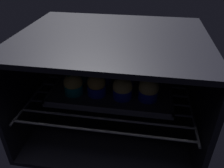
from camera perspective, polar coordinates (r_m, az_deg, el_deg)
oven_cavity at (r=82.12cm, az=0.38°, el=1.06°), size 59.00×47.00×37.00cm
oven_rack at (r=80.43cm, az=-0.10°, el=-2.55°), size 54.80×42.00×0.80cm
baking_tray at (r=80.53cm, az=0.00°, el=-1.57°), size 41.76×24.70×2.20cm
muffin_row0_col0 at (r=77.34cm, az=-9.82°, el=-0.08°), size 6.44×6.44×7.58cm
muffin_row0_col1 at (r=75.85cm, az=-3.94°, el=-0.29°), size 6.37×6.37×7.69cm
muffin_row0_col2 at (r=74.12cm, az=2.66°, el=-1.19°), size 6.55×6.55×7.57cm
muffin_row0_col3 at (r=74.15cm, az=9.22°, el=-1.37°), size 6.66×6.66×8.14cm
muffin_row1_col0 at (r=84.95cm, az=-8.26°, el=2.93°), size 6.37×6.37×7.19cm
muffin_row1_col1 at (r=82.48cm, az=-2.34°, el=2.45°), size 6.48×6.48×7.48cm
muffin_row1_col2 at (r=81.79cm, az=3.54°, el=1.94°), size 6.37×6.37×7.06cm
muffin_row1_col3 at (r=81.35cm, az=9.44°, el=1.62°), size 6.37×6.37×7.70cm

